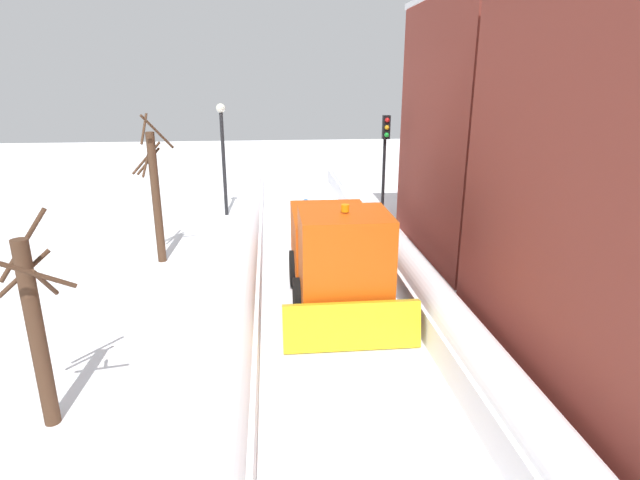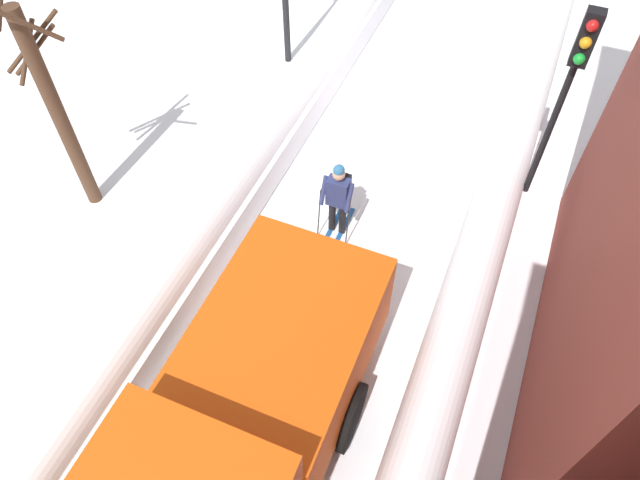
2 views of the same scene
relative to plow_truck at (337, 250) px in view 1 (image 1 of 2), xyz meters
name	(u,v)px [view 1 (image 1 of 2)]	position (x,y,z in m)	size (l,w,h in m)	color
ground_plane	(333,312)	(0.21, 0.83, -1.48)	(80.00, 80.00, 0.00)	white
snowbank_left	(424,290)	(-2.28, 0.83, -0.92)	(1.10, 36.00, 1.20)	white
snowbank_right	(239,298)	(2.70, 0.83, -0.95)	(1.10, 36.00, 1.16)	white
building_brick_near	(533,129)	(-7.33, -3.88, 2.88)	(7.61, 7.30, 8.70)	brown
plow_truck	(337,250)	(0.00, 0.00, 0.00)	(3.20, 5.98, 3.12)	#DB510F
skier	(306,220)	(0.51, -4.90, -0.48)	(0.62, 1.80, 1.81)	black
traffic_light_pole	(385,152)	(-2.77, -6.60, 1.77)	(0.28, 0.42, 4.65)	black
street_lamp	(223,145)	(3.82, -9.80, 1.70)	(0.40, 0.40, 4.98)	black
bare_tree_near	(156,194)	(5.57, -3.74, 0.89)	(1.38, 1.50, 4.99)	#4C3221
bare_tree_mid	(36,329)	(5.87, 4.88, 0.42)	(1.38, 1.40, 3.95)	#492F1F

